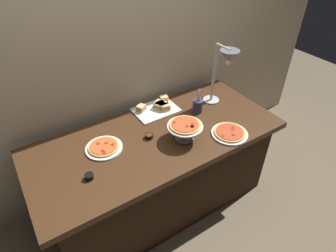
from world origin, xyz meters
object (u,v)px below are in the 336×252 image
pizza_plate_center (230,133)px  sauce_cup_far (89,176)px  sandwich_platter (158,107)px  sauce_cup_near (149,136)px  pizza_plate_front (104,147)px  pizza_plate_raised_stand (185,127)px  heat_lamp (226,62)px  utensil_holder (198,106)px

pizza_plate_center → sauce_cup_far: 1.05m
sandwich_platter → sauce_cup_near: (-0.25, -0.29, -0.01)m
pizza_plate_front → pizza_plate_raised_stand: (0.54, -0.22, 0.10)m
pizza_plate_center → sandwich_platter: 0.64m
sauce_cup_near → heat_lamp: bearing=2.5°
heat_lamp → pizza_plate_front: 1.11m
pizza_plate_raised_stand → sauce_cup_near: size_ratio=4.25×
pizza_plate_raised_stand → sauce_cup_far: pizza_plate_raised_stand is taller
sandwich_platter → sauce_cup_far: size_ratio=6.40×
pizza_plate_center → sauce_cup_near: size_ratio=4.52×
pizza_plate_front → heat_lamp: bearing=-2.1°
pizza_plate_front → sauce_cup_far: 0.28m
pizza_plate_center → pizza_plate_raised_stand: size_ratio=1.06×
heat_lamp → pizza_plate_front: heat_lamp is taller
heat_lamp → pizza_plate_center: (-0.19, -0.32, -0.39)m
pizza_plate_raised_stand → sauce_cup_far: size_ratio=4.58×
pizza_plate_raised_stand → sauce_cup_near: pizza_plate_raised_stand is taller
heat_lamp → sauce_cup_near: 0.81m
sandwich_platter → sauce_cup_near: 0.38m
pizza_plate_front → utensil_holder: 0.83m
utensil_holder → pizza_plate_front: bearing=-179.4°
heat_lamp → utensil_holder: heat_lamp is taller
pizza_plate_center → sauce_cup_near: same height
heat_lamp → sandwich_platter: (-0.46, 0.25, -0.38)m
sauce_cup_near → utensil_holder: 0.51m
sandwich_platter → pizza_plate_center: bearing=-64.5°
heat_lamp → pizza_plate_raised_stand: bearing=-160.0°
pizza_plate_front → sauce_cup_far: (-0.18, -0.21, 0.01)m
heat_lamp → pizza_plate_raised_stand: (-0.50, -0.18, -0.30)m
pizza_plate_raised_stand → sandwich_platter: (0.04, 0.44, -0.08)m
pizza_plate_raised_stand → sandwich_platter: bearing=85.2°
pizza_plate_raised_stand → sauce_cup_near: bearing=144.8°
pizza_plate_center → pizza_plate_raised_stand: bearing=155.5°
utensil_holder → heat_lamp: bearing=-12.3°
pizza_plate_center → heat_lamp: bearing=59.8°
sandwich_platter → sauce_cup_far: 0.87m
pizza_plate_front → pizza_plate_raised_stand: bearing=-22.1°
heat_lamp → sauce_cup_far: 1.30m
pizza_plate_center → sauce_cup_far: size_ratio=4.87×
pizza_plate_front → sauce_cup_near: bearing=-11.9°
sandwich_platter → pizza_plate_raised_stand: bearing=-94.8°
heat_lamp → sandwich_platter: heat_lamp is taller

